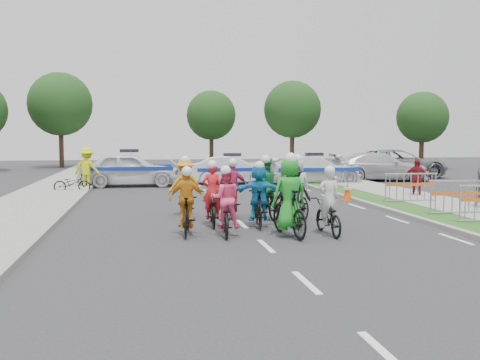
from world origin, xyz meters
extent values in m
plane|color=#28282B|center=(0.00, 0.00, 0.00)|extent=(90.00, 90.00, 0.00)
cube|color=gray|center=(5.10, 5.00, 0.06)|extent=(0.20, 60.00, 0.12)
cube|color=#254F19|center=(5.80, 5.00, 0.06)|extent=(1.20, 60.00, 0.11)
cube|color=gray|center=(7.60, 5.00, 0.07)|extent=(2.40, 60.00, 0.13)
cube|color=gray|center=(-6.50, 5.00, 0.07)|extent=(3.00, 60.00, 0.13)
imported|color=black|center=(1.82, 1.11, 0.44)|extent=(0.61, 1.69, 0.89)
imported|color=silver|center=(1.82, 1.06, 0.92)|extent=(0.54, 0.36, 1.47)
sphere|color=white|center=(1.82, 1.01, 1.59)|extent=(0.26, 0.26, 0.26)
imported|color=black|center=(0.81, 1.05, 0.58)|extent=(0.84, 2.00, 1.17)
imported|color=#1B9523|center=(0.81, 1.00, 1.06)|extent=(0.93, 0.68, 1.75)
sphere|color=white|center=(0.81, 0.95, 1.89)|extent=(0.30, 0.30, 0.30)
imported|color=black|center=(-0.70, 1.45, 0.45)|extent=(0.76, 1.75, 0.89)
imported|color=#FD467D|center=(-0.70, 1.40, 0.92)|extent=(0.77, 0.63, 1.48)
sphere|color=white|center=(-0.70, 1.35, 1.60)|extent=(0.26, 0.26, 0.26)
imported|color=black|center=(-1.61, 1.64, 0.49)|extent=(0.68, 1.67, 0.98)
imported|color=orange|center=(-1.61, 1.59, 0.91)|extent=(0.90, 0.47, 1.46)
sphere|color=white|center=(-1.61, 1.54, 1.58)|extent=(0.25, 0.25, 0.25)
imported|color=black|center=(1.35, 2.62, 0.45)|extent=(0.76, 1.75, 0.89)
imported|color=black|center=(1.35, 2.57, 0.92)|extent=(1.01, 0.64, 1.48)
sphere|color=white|center=(1.35, 2.52, 1.60)|extent=(0.26, 0.26, 0.26)
imported|color=black|center=(0.38, 2.55, 0.51)|extent=(0.69, 1.74, 1.02)
imported|color=#1984BE|center=(0.38, 2.50, 0.94)|extent=(1.46, 0.62, 1.52)
sphere|color=white|center=(0.38, 2.45, 1.65)|extent=(0.26, 0.26, 0.26)
imported|color=black|center=(-0.83, 2.99, 0.46)|extent=(0.73, 1.79, 0.92)
imported|color=red|center=(-0.83, 2.94, 0.95)|extent=(0.58, 0.40, 1.53)
sphere|color=white|center=(-0.83, 2.89, 1.66)|extent=(0.27, 0.27, 0.27)
imported|color=black|center=(1.81, 3.88, 0.55)|extent=(0.72, 1.86, 1.09)
imported|color=silver|center=(1.81, 3.83, 1.00)|extent=(0.85, 0.61, 1.64)
sphere|color=white|center=(1.81, 3.78, 1.77)|extent=(0.28, 0.28, 0.28)
imported|color=black|center=(0.86, 3.93, 0.49)|extent=(1.01, 1.94, 0.97)
imported|color=#198D38|center=(0.86, 3.88, 0.99)|extent=(0.89, 0.76, 1.62)
sphere|color=white|center=(0.86, 3.83, 1.74)|extent=(0.28, 0.28, 0.28)
imported|color=black|center=(-0.06, 4.25, 0.51)|extent=(0.61, 1.73, 1.02)
imported|color=#CC386C|center=(-0.06, 4.20, 0.94)|extent=(0.92, 0.44, 1.53)
sphere|color=white|center=(-0.06, 4.15, 1.65)|extent=(0.26, 0.26, 0.26)
imported|color=black|center=(-1.43, 4.79, 0.48)|extent=(0.83, 1.87, 0.95)
imported|color=orange|center=(-1.43, 4.74, 0.97)|extent=(1.08, 0.70, 1.58)
sphere|color=white|center=(-1.43, 4.69, 1.71)|extent=(0.27, 0.27, 0.27)
imported|color=white|center=(-3.35, 15.04, 0.82)|extent=(4.89, 2.09, 1.65)
imported|color=white|center=(1.77, 15.51, 0.71)|extent=(4.42, 1.96, 1.41)
imported|color=white|center=(5.87, 14.69, 0.72)|extent=(5.01, 2.17, 1.44)
imported|color=#BBBAC0|center=(10.00, 15.89, 0.77)|extent=(5.53, 2.82, 1.54)
imported|color=slate|center=(11.82, 17.63, 0.83)|extent=(6.10, 3.02, 1.66)
imported|color=maroon|center=(7.84, 7.89, 0.78)|extent=(0.97, 0.84, 1.57)
imported|color=#CDE40C|center=(-5.26, 14.15, 0.95)|extent=(1.40, 1.10, 1.91)
cube|color=#F24C0C|center=(4.92, 7.68, 0.01)|extent=(0.40, 0.40, 0.03)
cone|color=#F24C0C|center=(4.92, 7.68, 0.35)|extent=(0.36, 0.36, 0.70)
cylinder|color=silver|center=(4.92, 7.68, 0.45)|extent=(0.29, 0.29, 0.08)
cube|color=#F24C0C|center=(6.40, 13.19, 0.01)|extent=(0.40, 0.40, 0.03)
cone|color=#F24C0C|center=(6.40, 13.19, 0.35)|extent=(0.36, 0.36, 0.70)
cylinder|color=silver|center=(6.40, 13.19, 0.45)|extent=(0.29, 0.29, 0.08)
imported|color=black|center=(-5.73, 12.52, 0.40)|extent=(1.55, 0.57, 0.81)
cylinder|color=#382619|center=(9.00, 30.00, 1.62)|extent=(0.36, 0.36, 3.25)
sphere|color=#113615|center=(9.00, 30.00, 4.55)|extent=(4.55, 4.55, 4.55)
cylinder|color=#382619|center=(18.00, 26.00, 1.38)|extent=(0.36, 0.36, 2.75)
sphere|color=#113615|center=(18.00, 26.00, 3.85)|extent=(3.85, 3.85, 3.85)
cylinder|color=#382619|center=(-9.00, 32.00, 1.75)|extent=(0.36, 0.36, 3.50)
sphere|color=#113615|center=(-9.00, 32.00, 4.90)|extent=(4.90, 4.90, 4.90)
cylinder|color=#382619|center=(3.00, 34.00, 1.50)|extent=(0.36, 0.36, 3.00)
sphere|color=#113615|center=(3.00, 34.00, 4.20)|extent=(4.20, 4.20, 4.20)
camera|label=1|loc=(-2.61, -11.38, 2.43)|focal=40.00mm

